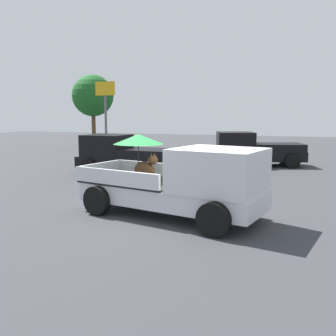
{
  "coord_description": "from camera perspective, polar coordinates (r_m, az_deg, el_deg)",
  "views": [
    {
      "loc": [
        3.31,
        -9.24,
        2.73
      ],
      "look_at": [
        -0.56,
        1.35,
        1.1
      ],
      "focal_mm": 39.62,
      "sensor_mm": 36.0,
      "label": 1
    }
  ],
  "objects": [
    {
      "name": "ground_plane",
      "position": [
        10.19,
        0.36,
        -7.32
      ],
      "size": [
        80.0,
        80.0,
        0.0
      ],
      "primitive_type": "plane",
      "color": "#38383D"
    },
    {
      "name": "pickup_truck_main",
      "position": [
        9.78,
        2.45,
        -2.08
      ],
      "size": [
        5.33,
        3.07,
        2.17
      ],
      "rotation": [
        0.0,
        0.0,
        -0.21
      ],
      "color": "black",
      "rests_on": "ground"
    },
    {
      "name": "pickup_truck_red",
      "position": [
        17.14,
        -6.51,
        1.96
      ],
      "size": [
        4.86,
        2.3,
        1.8
      ],
      "rotation": [
        0.0,
        0.0,
        3.11
      ],
      "color": "black",
      "rests_on": "ground"
    },
    {
      "name": "pickup_truck_far",
      "position": [
        20.41,
        13.05,
        2.8
      ],
      "size": [
        5.12,
        3.25,
        1.8
      ],
      "rotation": [
        0.0,
        0.0,
        3.45
      ],
      "color": "black",
      "rests_on": "ground"
    },
    {
      "name": "motel_sign",
      "position": [
        25.39,
        -9.61,
        9.75
      ],
      "size": [
        1.4,
        0.16,
        4.89
      ],
      "color": "#59595B",
      "rests_on": "ground"
    },
    {
      "name": "tree_by_lot",
      "position": [
        30.79,
        -11.49,
        10.81
      ],
      "size": [
        3.3,
        3.3,
        5.88
      ],
      "color": "brown",
      "rests_on": "ground"
    }
  ]
}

